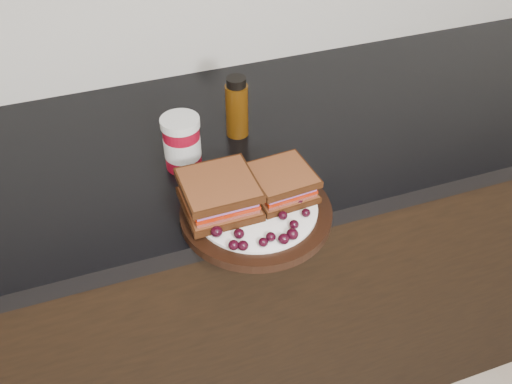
% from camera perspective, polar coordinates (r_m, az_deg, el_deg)
% --- Properties ---
extents(base_cabinets, '(3.96, 0.58, 0.86)m').
position_cam_1_polar(base_cabinets, '(1.57, -2.38, -8.58)').
color(base_cabinets, black).
rests_on(base_cabinets, ground_plane).
extents(countertop, '(3.98, 0.60, 0.04)m').
position_cam_1_polar(countertop, '(1.27, -2.93, 4.81)').
color(countertop, black).
rests_on(countertop, base_cabinets).
extents(plate, '(0.28, 0.28, 0.02)m').
position_cam_1_polar(plate, '(1.05, -0.00, -2.11)').
color(plate, black).
rests_on(plate, countertop).
extents(sandwich_left, '(0.13, 0.13, 0.06)m').
position_cam_1_polar(sandwich_left, '(1.02, -3.72, -0.24)').
color(sandwich_left, brown).
rests_on(sandwich_left, plate).
extents(sandwich_right, '(0.12, 0.12, 0.05)m').
position_cam_1_polar(sandwich_right, '(1.05, 2.60, 0.91)').
color(sandwich_right, brown).
rests_on(sandwich_right, plate).
extents(grape_0, '(0.02, 0.02, 0.02)m').
position_cam_1_polar(grape_0, '(0.98, -3.96, -3.97)').
color(grape_0, black).
rests_on(grape_0, plate).
extents(grape_1, '(0.02, 0.02, 0.02)m').
position_cam_1_polar(grape_1, '(0.98, -1.72, -4.19)').
color(grape_1, black).
rests_on(grape_1, plate).
extents(grape_2, '(0.02, 0.02, 0.02)m').
position_cam_1_polar(grape_2, '(0.96, -2.25, -5.32)').
color(grape_2, black).
rests_on(grape_2, plate).
extents(grape_3, '(0.02, 0.02, 0.02)m').
position_cam_1_polar(grape_3, '(0.96, -1.30, -5.38)').
color(grape_3, black).
rests_on(grape_3, plate).
extents(grape_4, '(0.02, 0.02, 0.02)m').
position_cam_1_polar(grape_4, '(0.96, 0.73, -5.05)').
color(grape_4, black).
rests_on(grape_4, plate).
extents(grape_5, '(0.02, 0.02, 0.02)m').
position_cam_1_polar(grape_5, '(0.97, 1.49, -4.51)').
color(grape_5, black).
rests_on(grape_5, plate).
extents(grape_6, '(0.02, 0.02, 0.02)m').
position_cam_1_polar(grape_6, '(0.97, 2.79, -4.70)').
color(grape_6, black).
rests_on(grape_6, plate).
extents(grape_7, '(0.02, 0.02, 0.02)m').
position_cam_1_polar(grape_7, '(0.98, 3.66, -4.23)').
color(grape_7, black).
rests_on(grape_7, plate).
extents(grape_8, '(0.02, 0.02, 0.02)m').
position_cam_1_polar(grape_8, '(1.00, 3.83, -3.26)').
color(grape_8, black).
rests_on(grape_8, plate).
extents(grape_9, '(0.02, 0.02, 0.02)m').
position_cam_1_polar(grape_9, '(1.01, 2.70, -2.37)').
color(grape_9, black).
rests_on(grape_9, plate).
extents(grape_10, '(0.02, 0.02, 0.02)m').
position_cam_1_polar(grape_10, '(1.02, 5.02, -2.08)').
color(grape_10, black).
rests_on(grape_10, plate).
extents(grape_11, '(0.02, 0.02, 0.02)m').
position_cam_1_polar(grape_11, '(1.04, 4.37, -1.09)').
color(grape_11, black).
rests_on(grape_11, plate).
extents(grape_12, '(0.02, 0.02, 0.01)m').
position_cam_1_polar(grape_12, '(1.06, 4.36, -0.34)').
color(grape_12, black).
rests_on(grape_12, plate).
extents(grape_13, '(0.02, 0.02, 0.02)m').
position_cam_1_polar(grape_13, '(1.07, 4.32, 0.55)').
color(grape_13, black).
rests_on(grape_13, plate).
extents(grape_14, '(0.02, 0.02, 0.02)m').
position_cam_1_polar(grape_14, '(1.08, 3.43, 0.79)').
color(grape_14, black).
rests_on(grape_14, plate).
extents(grape_15, '(0.02, 0.02, 0.02)m').
position_cam_1_polar(grape_15, '(1.06, 1.48, 0.12)').
color(grape_15, black).
rests_on(grape_15, plate).
extents(grape_16, '(0.02, 0.02, 0.02)m').
position_cam_1_polar(grape_16, '(1.06, -3.52, 0.12)').
color(grape_16, black).
rests_on(grape_16, plate).
extents(grape_17, '(0.02, 0.02, 0.02)m').
position_cam_1_polar(grape_17, '(1.04, -3.85, -1.15)').
color(grape_17, black).
rests_on(grape_17, plate).
extents(grape_18, '(0.02, 0.02, 0.02)m').
position_cam_1_polar(grape_18, '(1.03, -5.24, -1.72)').
color(grape_18, black).
rests_on(grape_18, plate).
extents(grape_19, '(0.02, 0.02, 0.02)m').
position_cam_1_polar(grape_19, '(1.02, -4.34, -1.69)').
color(grape_19, black).
rests_on(grape_19, plate).
extents(grape_20, '(0.02, 0.02, 0.02)m').
position_cam_1_polar(grape_20, '(1.01, -2.68, -2.62)').
color(grape_20, black).
rests_on(grape_20, plate).
extents(grape_21, '(0.01, 0.01, 0.01)m').
position_cam_1_polar(grape_21, '(1.04, -2.74, -0.90)').
color(grape_21, black).
rests_on(grape_21, plate).
extents(grape_22, '(0.02, 0.02, 0.02)m').
position_cam_1_polar(grape_22, '(1.03, -2.87, -1.31)').
color(grape_22, black).
rests_on(grape_22, plate).
extents(grape_23, '(0.02, 0.02, 0.02)m').
position_cam_1_polar(grape_23, '(1.03, -5.74, -1.58)').
color(grape_23, black).
rests_on(grape_23, plate).
extents(condiment_jar, '(0.08, 0.08, 0.11)m').
position_cam_1_polar(condiment_jar, '(1.15, -7.41, 4.90)').
color(condiment_jar, maroon).
rests_on(condiment_jar, countertop).
extents(oil_bottle, '(0.05, 0.05, 0.14)m').
position_cam_1_polar(oil_bottle, '(1.23, -1.94, 8.53)').
color(oil_bottle, '#442506').
rests_on(oil_bottle, countertop).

